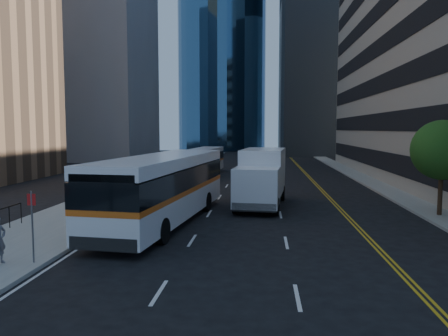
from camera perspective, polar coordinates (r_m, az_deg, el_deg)
name	(u,v)px	position (r m, az deg, el deg)	size (l,w,h in m)	color
ground	(276,256)	(16.83, 6.76, -11.36)	(160.00, 160.00, 0.00)	black
sidewalk_west	(159,178)	(42.58, -8.51, -1.26)	(5.00, 90.00, 0.15)	gray
sidewalk_east	(366,180)	(42.48, 18.00, -1.47)	(2.00, 90.00, 0.15)	gray
midrise_west	(89,48)	(74.56, -17.22, 14.73)	(18.00, 18.00, 35.00)	gray
street_tree	(442,150)	(25.96, 26.59, 2.10)	(3.20, 3.20, 5.10)	#332114
bus_front	(164,186)	(22.28, -7.80, -2.39)	(4.43, 13.52, 3.42)	white
bus_rear	(203,161)	(44.99, -2.71, 0.96)	(3.21, 10.87, 2.76)	silver
box_truck	(262,177)	(26.97, 4.94, -1.12)	(3.26, 7.52, 3.49)	white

